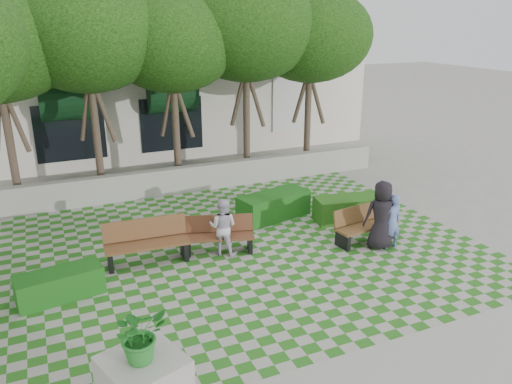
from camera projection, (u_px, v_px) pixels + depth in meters
name	position (u px, v px, depth m)	size (l,w,h in m)	color
ground	(262.00, 267.00, 12.30)	(90.00, 90.00, 0.00)	gray
lawn	(246.00, 250.00, 13.16)	(12.00, 12.00, 0.00)	#2B721E
retaining_wall	(189.00, 179.00, 17.50)	(15.00, 0.36, 0.90)	#9E9B93
bench_east	(365.00, 225.00, 13.59)	(1.92, 0.85, 0.98)	brown
bench_mid	(219.00, 235.00, 12.98)	(1.89, 1.11, 0.94)	#57311D
bench_west	(147.00, 243.00, 12.38)	(2.10, 0.82, 1.08)	brown
hedge_east	(349.00, 209.00, 15.01)	(2.08, 0.83, 0.73)	#205316
hedge_midright	(274.00, 206.00, 15.17)	(2.23, 0.89, 0.78)	#175115
hedge_west	(60.00, 285.00, 10.85)	(1.80, 0.72, 0.63)	#154F15
planter_front	(144.00, 376.00, 7.40)	(1.38, 1.38, 1.94)	#9E9B93
person_blue	(392.00, 221.00, 13.07)	(0.55, 0.36, 1.50)	#687CBE
person_dark	(381.00, 215.00, 13.03)	(0.90, 0.59, 1.85)	black
person_white	(223.00, 227.00, 12.74)	(0.74, 0.57, 1.51)	silver
tree_row	(125.00, 39.00, 15.00)	(17.70, 13.40, 7.41)	#47382B
building	(159.00, 90.00, 23.96)	(18.00, 8.92, 5.15)	silver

